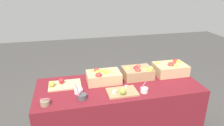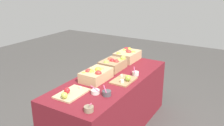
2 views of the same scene
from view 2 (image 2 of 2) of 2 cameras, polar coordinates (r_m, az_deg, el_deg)
table at (r=3.19m, az=-0.26°, el=-9.63°), size 1.90×0.76×0.74m
apple_crate_left at (r=3.69m, az=3.65°, el=1.90°), size 0.41×0.29×0.17m
apple_crate_middle at (r=3.30m, az=0.25°, el=-0.25°), size 0.36×0.27×0.17m
apple_crate_right at (r=2.94m, az=-3.92°, el=-2.76°), size 0.40×0.26×0.17m
cutting_board_front at (r=2.92m, az=2.99°, el=-4.00°), size 0.33×0.23×0.09m
cutting_board_back at (r=2.62m, az=-9.88°, el=-7.10°), size 0.37×0.24×0.09m
sample_bowl_near at (r=2.57m, az=-1.28°, el=-7.15°), size 0.10×0.10×0.11m
sample_bowl_mid at (r=2.29m, az=-5.54°, el=-10.78°), size 0.10×0.09×0.10m
sample_bowl_far at (r=3.10m, az=5.59°, el=-2.49°), size 0.09×0.08×0.11m
sample_bowl_extra at (r=2.61m, az=-3.99°, el=-6.80°), size 0.09×0.10×0.10m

